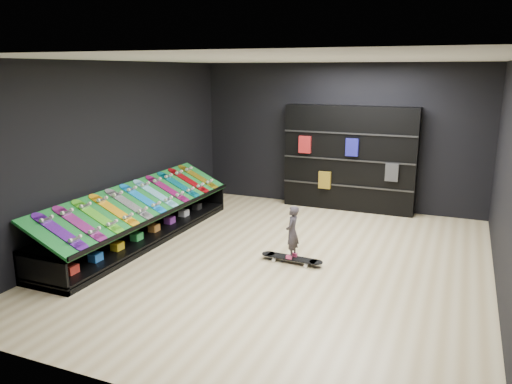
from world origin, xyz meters
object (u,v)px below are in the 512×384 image
at_px(floor_skateboard, 292,260).
at_px(child, 292,242).
at_px(back_shelving, 349,159).
at_px(display_rack, 141,226).

xyz_separation_m(floor_skateboard, child, (0.00, 0.00, 0.29)).
bearing_deg(floor_skateboard, back_shelving, 91.71).
relative_size(back_shelving, child, 5.57).
height_order(back_shelving, child, back_shelving).
relative_size(display_rack, back_shelving, 1.67).
bearing_deg(floor_skateboard, display_rack, -176.60).
bearing_deg(display_rack, floor_skateboard, -0.06).
distance_m(display_rack, floor_skateboard, 2.73).
xyz_separation_m(back_shelving, floor_skateboard, (-0.10, -3.32, -1.03)).
bearing_deg(back_shelving, child, -91.76).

